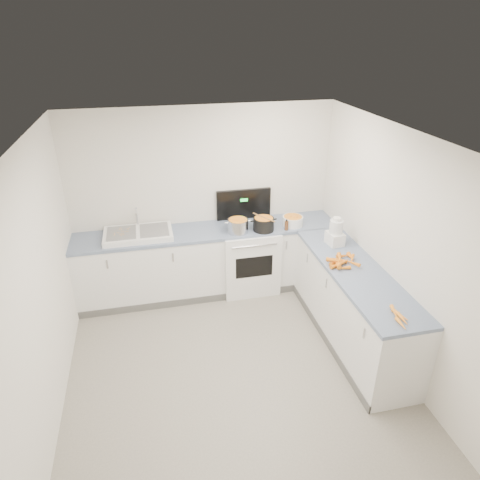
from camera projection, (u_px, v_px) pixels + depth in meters
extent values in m
cube|color=white|center=(209.00, 262.00, 5.88)|extent=(3.50, 0.60, 0.90)
cube|color=slate|center=(208.00, 231.00, 5.67)|extent=(3.50, 0.62, 0.04)
cube|color=white|center=(352.00, 307.00, 4.95)|extent=(0.60, 2.20, 0.90)
cube|color=slate|center=(357.00, 272.00, 4.74)|extent=(0.62, 2.20, 0.04)
cube|color=white|center=(248.00, 259.00, 5.97)|extent=(0.76, 0.65, 0.90)
cube|color=black|center=(244.00, 204.00, 5.91)|extent=(0.76, 0.05, 0.42)
cube|color=white|center=(138.00, 234.00, 5.46)|extent=(0.86, 0.52, 0.07)
cube|color=slate|center=(121.00, 233.00, 5.41)|extent=(0.36, 0.42, 0.01)
cube|color=slate|center=(154.00, 230.00, 5.49)|extent=(0.36, 0.42, 0.01)
cylinder|color=silver|center=(137.00, 216.00, 5.59)|extent=(0.03, 0.03, 0.24)
cylinder|color=silver|center=(238.00, 227.00, 5.56)|extent=(0.31, 0.31, 0.20)
cylinder|color=black|center=(264.00, 225.00, 5.61)|extent=(0.29, 0.29, 0.19)
cylinder|color=#AD7A47|center=(264.00, 217.00, 5.57)|extent=(0.21, 0.34, 0.02)
cylinder|color=white|center=(293.00, 221.00, 5.76)|extent=(0.36, 0.36, 0.13)
cylinder|color=#593319|center=(286.00, 226.00, 5.63)|extent=(0.05, 0.05, 0.12)
cylinder|color=#E5B266|center=(296.00, 223.00, 5.72)|extent=(0.06, 0.06, 0.10)
cube|color=white|center=(335.00, 238.00, 5.26)|extent=(0.20, 0.23, 0.15)
cylinder|color=silver|center=(336.00, 227.00, 5.18)|extent=(0.16, 0.16, 0.16)
cylinder|color=white|center=(337.00, 219.00, 5.14)|extent=(0.10, 0.10, 0.04)
cone|color=orange|center=(334.00, 260.00, 4.88)|extent=(0.16, 0.13, 0.05)
cone|color=orange|center=(351.00, 257.00, 4.94)|extent=(0.07, 0.17, 0.05)
cone|color=orange|center=(337.00, 265.00, 4.77)|extent=(0.18, 0.10, 0.05)
cone|color=orange|center=(336.00, 262.00, 4.84)|extent=(0.19, 0.10, 0.04)
cone|color=orange|center=(345.00, 262.00, 4.84)|extent=(0.17, 0.08, 0.04)
cone|color=orange|center=(340.00, 263.00, 4.83)|extent=(0.19, 0.14, 0.04)
cone|color=orange|center=(339.00, 260.00, 4.89)|extent=(0.17, 0.16, 0.04)
cone|color=orange|center=(343.00, 268.00, 4.73)|extent=(0.17, 0.05, 0.04)
cone|color=orange|center=(339.00, 263.00, 4.84)|extent=(0.12, 0.16, 0.04)
cone|color=orange|center=(343.00, 256.00, 4.97)|extent=(0.16, 0.05, 0.05)
cone|color=orange|center=(337.00, 263.00, 4.78)|extent=(0.08, 0.19, 0.05)
cone|color=orange|center=(339.00, 262.00, 4.78)|extent=(0.10, 0.18, 0.04)
cone|color=orange|center=(334.00, 260.00, 4.79)|extent=(0.17, 0.12, 0.05)
cone|color=orange|center=(343.00, 262.00, 4.80)|extent=(0.19, 0.13, 0.04)
cone|color=orange|center=(352.00, 263.00, 4.79)|extent=(0.14, 0.18, 0.04)
cone|color=orange|center=(352.00, 259.00, 4.86)|extent=(0.13, 0.18, 0.04)
cone|color=orange|center=(340.00, 258.00, 4.88)|extent=(0.11, 0.21, 0.05)
cone|color=orange|center=(401.00, 324.00, 3.85)|extent=(0.05, 0.17, 0.04)
cone|color=orange|center=(403.00, 319.00, 3.91)|extent=(0.05, 0.17, 0.04)
cone|color=orange|center=(400.00, 315.00, 3.96)|extent=(0.09, 0.19, 0.04)
cone|color=orange|center=(394.00, 311.00, 4.01)|extent=(0.09, 0.18, 0.04)
cube|color=tan|center=(120.00, 229.00, 5.51)|extent=(0.03, 0.05, 0.00)
cube|color=tan|center=(122.00, 231.00, 5.44)|extent=(0.04, 0.01, 0.00)
cube|color=tan|center=(128.00, 229.00, 5.50)|extent=(0.03, 0.04, 0.00)
cube|color=tan|center=(123.00, 235.00, 5.34)|extent=(0.04, 0.02, 0.00)
cube|color=tan|center=(118.00, 233.00, 5.40)|extent=(0.04, 0.04, 0.00)
cube|color=tan|center=(127.00, 231.00, 5.43)|extent=(0.04, 0.03, 0.00)
cube|color=tan|center=(129.00, 228.00, 5.53)|extent=(0.03, 0.05, 0.00)
cube|color=tan|center=(121.00, 235.00, 5.35)|extent=(0.04, 0.05, 0.00)
cube|color=tan|center=(123.00, 236.00, 5.33)|extent=(0.02, 0.04, 0.00)
cube|color=tan|center=(122.00, 233.00, 5.38)|extent=(0.05, 0.02, 0.00)
cube|color=tan|center=(122.00, 230.00, 5.49)|extent=(0.01, 0.04, 0.00)
cube|color=tan|center=(114.00, 233.00, 5.38)|extent=(0.01, 0.04, 0.00)
cube|color=tan|center=(114.00, 233.00, 5.41)|extent=(0.04, 0.02, 0.00)
cube|color=tan|center=(114.00, 235.00, 5.34)|extent=(0.02, 0.04, 0.00)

